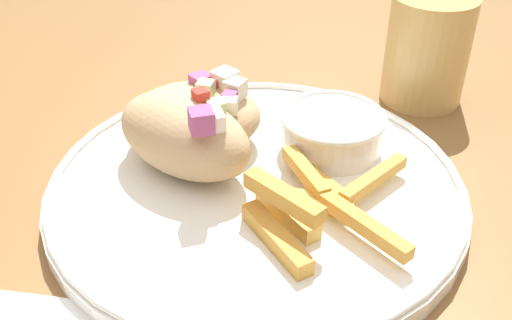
{
  "coord_description": "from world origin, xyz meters",
  "views": [
    {
      "loc": [
        0.19,
        -0.35,
        1.04
      ],
      "look_at": [
        0.03,
        -0.03,
        0.79
      ],
      "focal_mm": 42.0,
      "sensor_mm": 36.0,
      "label": 1
    }
  ],
  "objects_px": {
    "pita_sandwich_near": "(184,135)",
    "fries_pile": "(310,204)",
    "sauce_ramekin": "(332,129)",
    "pita_sandwich_far": "(194,117)",
    "water_glass": "(426,54)",
    "plate": "(256,187)"
  },
  "relations": [
    {
      "from": "pita_sandwich_near",
      "to": "fries_pile",
      "type": "relative_size",
      "value": 0.9
    },
    {
      "from": "pita_sandwich_near",
      "to": "sauce_ramekin",
      "type": "xyz_separation_m",
      "value": [
        0.09,
        0.08,
        -0.01
      ]
    },
    {
      "from": "fries_pile",
      "to": "pita_sandwich_far",
      "type": "bearing_deg",
      "value": 159.8
    },
    {
      "from": "sauce_ramekin",
      "to": "water_glass",
      "type": "bearing_deg",
      "value": 74.69
    },
    {
      "from": "pita_sandwich_far",
      "to": "water_glass",
      "type": "bearing_deg",
      "value": 27.49
    },
    {
      "from": "plate",
      "to": "sauce_ramekin",
      "type": "height_order",
      "value": "sauce_ramekin"
    },
    {
      "from": "pita_sandwich_far",
      "to": "water_glass",
      "type": "xyz_separation_m",
      "value": [
        0.14,
        0.19,
        0.01
      ]
    },
    {
      "from": "sauce_ramekin",
      "to": "water_glass",
      "type": "relative_size",
      "value": 0.82
    },
    {
      "from": "pita_sandwich_far",
      "to": "fries_pile",
      "type": "distance_m",
      "value": 0.13
    },
    {
      "from": "plate",
      "to": "pita_sandwich_far",
      "type": "bearing_deg",
      "value": 160.29
    },
    {
      "from": "pita_sandwich_near",
      "to": "pita_sandwich_far",
      "type": "relative_size",
      "value": 0.95
    },
    {
      "from": "pita_sandwich_far",
      "to": "water_glass",
      "type": "relative_size",
      "value": 1.29
    },
    {
      "from": "pita_sandwich_near",
      "to": "pita_sandwich_far",
      "type": "distance_m",
      "value": 0.03
    },
    {
      "from": "pita_sandwich_near",
      "to": "water_glass",
      "type": "height_order",
      "value": "water_glass"
    },
    {
      "from": "plate",
      "to": "fries_pile",
      "type": "relative_size",
      "value": 2.26
    },
    {
      "from": "pita_sandwich_near",
      "to": "sauce_ramekin",
      "type": "distance_m",
      "value": 0.12
    },
    {
      "from": "pita_sandwich_far",
      "to": "plate",
      "type": "bearing_deg",
      "value": -45.49
    },
    {
      "from": "pita_sandwich_far",
      "to": "fries_pile",
      "type": "relative_size",
      "value": 0.95
    },
    {
      "from": "pita_sandwich_far",
      "to": "water_glass",
      "type": "distance_m",
      "value": 0.23
    },
    {
      "from": "fries_pile",
      "to": "pita_sandwich_near",
      "type": "bearing_deg",
      "value": 174.08
    },
    {
      "from": "pita_sandwich_far",
      "to": "sauce_ramekin",
      "type": "height_order",
      "value": "pita_sandwich_far"
    },
    {
      "from": "fries_pile",
      "to": "sauce_ramekin",
      "type": "height_order",
      "value": "fries_pile"
    }
  ]
}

